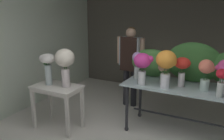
# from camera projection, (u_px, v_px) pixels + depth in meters

# --- Properties ---
(ground_plane) EXTENTS (8.53, 8.53, 0.00)m
(ground_plane) POSITION_uv_depth(u_px,v_px,m) (153.00, 125.00, 4.46)
(ground_plane) COLOR silver
(wall_back) EXTENTS (5.24, 0.12, 2.92)m
(wall_back) POSITION_uv_depth(u_px,v_px,m) (183.00, 31.00, 5.73)
(wall_back) COLOR #5B564C
(wall_back) RESTS_ON ground
(wall_left) EXTENTS (0.12, 4.00, 2.92)m
(wall_left) POSITION_uv_depth(u_px,v_px,m) (36.00, 34.00, 5.24)
(wall_left) COLOR silver
(wall_left) RESTS_ON ground
(display_table_glass) EXTENTS (1.94, 0.81, 0.84)m
(display_table_glass) POSITION_uv_depth(u_px,v_px,m) (185.00, 95.00, 3.94)
(display_table_glass) COLOR #ABC4CA
(display_table_glass) RESTS_ON ground
(side_table_white) EXTENTS (0.80, 0.50, 0.76)m
(side_table_white) POSITION_uv_depth(u_px,v_px,m) (57.00, 92.00, 4.20)
(side_table_white) COLOR silver
(side_table_white) RESTS_ON ground
(florist) EXTENTS (0.59, 0.24, 1.64)m
(florist) POSITION_uv_depth(u_px,v_px,m) (130.00, 58.00, 5.04)
(florist) COLOR #232328
(florist) RESTS_ON ground
(foliage_backdrop) EXTENTS (2.03, 0.31, 0.66)m
(foliage_backdrop) POSITION_uv_depth(u_px,v_px,m) (195.00, 65.00, 4.05)
(foliage_backdrop) COLOR #477F3D
(foliage_backdrop) RESTS_ON display_table_glass
(vase_coral_anemones) EXTENTS (0.23, 0.22, 0.47)m
(vase_coral_anemones) POSITION_uv_depth(u_px,v_px,m) (206.00, 72.00, 3.66)
(vase_coral_anemones) COLOR silver
(vase_coral_anemones) RESTS_ON display_table_glass
(vase_crimson_snapdragons) EXTENTS (0.15, 0.15, 0.41)m
(vase_crimson_snapdragons) POSITION_uv_depth(u_px,v_px,m) (221.00, 81.00, 3.41)
(vase_crimson_snapdragons) COLOR silver
(vase_crimson_snapdragons) RESTS_ON display_table_glass
(vase_scarlet_ranunculus) EXTENTS (0.25, 0.25, 0.46)m
(vase_scarlet_ranunculus) POSITION_uv_depth(u_px,v_px,m) (182.00, 67.00, 3.84)
(vase_scarlet_ranunculus) COLOR silver
(vase_scarlet_ranunculus) RESTS_ON display_table_glass
(vase_lilac_hydrangea) EXTENTS (0.18, 0.18, 0.46)m
(vase_lilac_hydrangea) POSITION_uv_depth(u_px,v_px,m) (137.00, 63.00, 4.25)
(vase_lilac_hydrangea) COLOR silver
(vase_lilac_hydrangea) RESTS_ON display_table_glass
(vase_magenta_stock) EXTENTS (0.30, 0.27, 0.51)m
(vase_magenta_stock) POSITION_uv_depth(u_px,v_px,m) (143.00, 64.00, 3.90)
(vase_magenta_stock) COLOR silver
(vase_magenta_stock) RESTS_ON display_table_glass
(vase_sunset_tulips) EXTENTS (0.31, 0.31, 0.59)m
(vase_sunset_tulips) POSITION_uv_depth(u_px,v_px,m) (166.00, 64.00, 3.73)
(vase_sunset_tulips) COLOR silver
(vase_sunset_tulips) RESTS_ON display_table_glass
(vase_peach_carnations) EXTENTS (0.18, 0.18, 0.34)m
(vase_peach_carnations) POSITION_uv_depth(u_px,v_px,m) (163.00, 70.00, 4.06)
(vase_peach_carnations) COLOR silver
(vase_peach_carnations) RESTS_ON display_table_glass
(vase_white_roses_tall) EXTENTS (0.31, 0.26, 0.53)m
(vase_white_roses_tall) POSITION_uv_depth(u_px,v_px,m) (48.00, 64.00, 4.15)
(vase_white_roses_tall) COLOR silver
(vase_white_roses_tall) RESTS_ON side_table_white
(vase_cream_lisianthus_tall) EXTENTS (0.32, 0.32, 0.63)m
(vase_cream_lisianthus_tall) POSITION_uv_depth(u_px,v_px,m) (65.00, 62.00, 4.03)
(vase_cream_lisianthus_tall) COLOR silver
(vase_cream_lisianthus_tall) RESTS_ON side_table_white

